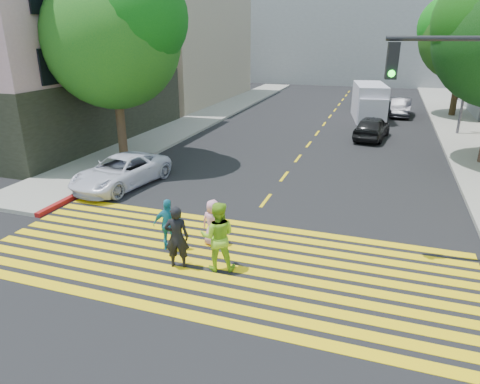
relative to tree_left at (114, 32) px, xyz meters
The scene contains 21 objects.
ground 13.27m from the tree_left, 48.57° to the right, with size 120.00×120.00×0.00m, color black.
sidewalk_left 14.34m from the tree_left, 92.77° to the left, with size 3.00×40.00×0.15m, color gray.
sidewalk_right 18.40m from the tree_left, 20.41° to the left, with size 3.00×60.00×0.15m, color gray.
curb_red 6.57m from the tree_left, 71.65° to the right, with size 0.20×8.00×0.16m, color maroon.
crosswalk 12.44m from the tree_left, 44.15° to the right, with size 13.40×5.30×0.01m.
lane_line 16.77m from the tree_left, 59.94° to the left, with size 0.12×34.40×0.01m.
building_left_pink 8.80m from the tree_left, 159.21° to the left, with size 12.10×14.10×11.00m.
building_left_tan 20.77m from the tree_left, 113.08° to the left, with size 12.00×16.00×10.00m, color tan.
backdrop_block 39.87m from the tree_left, 78.62° to the left, with size 30.00×8.00×12.00m, color gray.
tree_left is the anchor object (origin of this frame).
tree_right_far 24.28m from the tree_left, 47.17° to the left, with size 7.62×7.27×8.88m.
pedestrian_man 11.90m from the tree_left, 50.05° to the right, with size 0.63×0.41×1.73m, color black.
pedestrian_woman 12.35m from the tree_left, 45.17° to the right, with size 0.91×0.71×1.88m, color #8FCE28.
pedestrian_child 11.25m from the tree_left, 42.76° to the right, with size 0.68×0.44×1.38m, color #EC9ABD.
pedestrian_extra 10.99m from the tree_left, 49.95° to the right, with size 0.89×0.37×1.52m, color teal.
white_sedan 6.46m from the tree_left, 59.45° to the right, with size 2.05×4.45×1.24m, color silver.
dark_car_near 14.97m from the tree_left, 37.77° to the left, with size 1.61×4.01×1.36m, color black.
silver_car 22.78m from the tree_left, 60.33° to the left, with size 2.01×4.94×1.43m, color #9199A8.
dark_car_parked 21.89m from the tree_left, 52.99° to the left, with size 1.39×3.99×1.31m, color black.
white_van 18.78m from the tree_left, 54.37° to the left, with size 2.74×5.47×2.46m.
street_lamp 19.37m from the tree_left, 35.22° to the left, with size 2.00×0.32×8.85m.
Camera 1 is at (3.83, -8.32, 5.86)m, focal length 32.00 mm.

